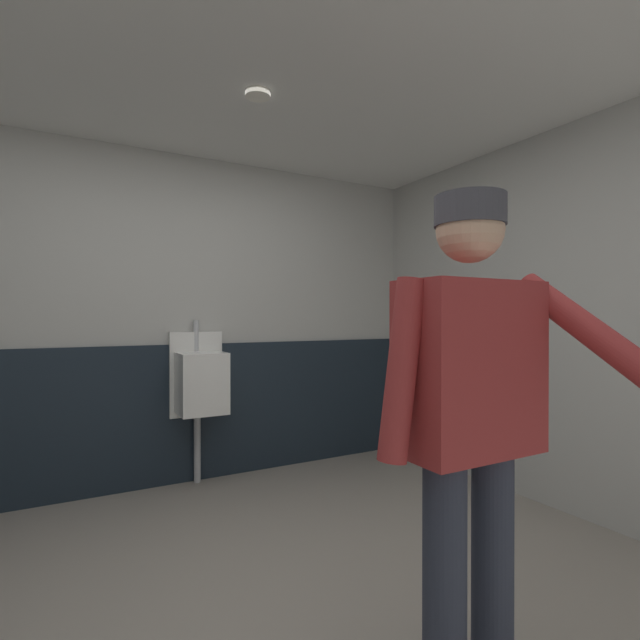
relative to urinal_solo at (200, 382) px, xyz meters
name	(u,v)px	position (x,y,z in m)	size (l,w,h in m)	color
ground_plane	(262,632)	(-0.21, -1.73, -0.80)	(4.88, 4.38, 0.04)	gray
wall_back	(166,318)	(-0.21, 0.22, 0.48)	(4.88, 0.12, 2.51)	#B2B2AD
wall_right	(587,319)	(1.99, -1.73, 0.48)	(0.12, 4.38, 2.51)	#B2B2AD
wainscot_band_back	(168,415)	(-0.21, 0.14, -0.25)	(4.28, 0.03, 1.05)	#19232D
ceiling_slab	(262,4)	(-0.21, -1.73, 1.75)	(4.88, 4.38, 0.04)	silver
downlight_far	(258,94)	(0.04, -1.07, 1.71)	(0.14, 0.14, 0.03)	white
urinal_solo	(200,382)	(0.00, 0.00, 0.00)	(0.40, 0.34, 1.24)	white
person	(471,402)	(0.26, -2.40, 0.21)	(0.69, 0.60, 1.66)	#2D3342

